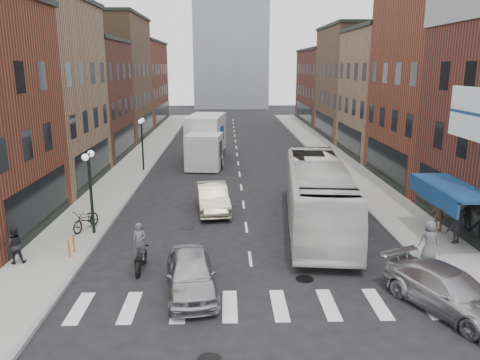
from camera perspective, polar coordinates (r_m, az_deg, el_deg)
name	(u,v)px	position (r m, az deg, el deg)	size (l,w,h in m)	color
ground	(251,269)	(19.26, 1.41, -10.76)	(160.00, 160.00, 0.00)	black
sidewalk_left	(139,161)	(40.98, -12.23, 2.31)	(3.00, 74.00, 0.15)	gray
sidewalk_right	(336,160)	(41.38, 11.61, 2.45)	(3.00, 74.00, 0.15)	gray
curb_left	(156,161)	(40.74, -10.15, 2.24)	(0.20, 74.00, 0.16)	gray
curb_right	(319,161)	(41.08, 9.56, 2.36)	(0.20, 74.00, 0.16)	gray
crosswalk_stripes	(256,306)	(16.58, 1.98, -15.07)	(12.00, 2.20, 0.01)	silver
bldg_left_mid_a	(12,95)	(34.52, -26.00, 9.35)	(10.30, 10.20, 12.30)	#87654A
bldg_left_mid_b	(65,99)	(43.89, -20.57, 9.20)	(10.30, 10.20, 10.30)	#4D261B
bldg_left_far_a	(97,78)	(54.35, -16.99, 11.77)	(10.30, 12.20, 13.30)	brown
bldg_left_far_b	(125,83)	(68.00, -13.85, 11.41)	(10.30, 16.20, 11.30)	brown
bldg_right_mid_a	(465,79)	(35.32, 25.72, 11.08)	(10.30, 10.20, 14.30)	brown
bldg_right_mid_b	(407,93)	(44.52, 19.66, 9.97)	(10.30, 10.20, 11.30)	#87654A
bldg_right_far_a	(370,83)	(54.90, 15.55, 11.36)	(10.30, 12.20, 12.30)	brown
bldg_right_far_b	(340,86)	(68.44, 12.05, 11.10)	(10.30, 16.20, 10.30)	#4D261B
awning_blue	(447,189)	(22.95, 23.95, -0.97)	(1.80, 5.00, 0.78)	navy
billboard_sign	(472,115)	(20.46, 26.41, 7.12)	(1.52, 3.00, 3.70)	black
streetlamp_near	(90,177)	(23.00, -17.85, 0.33)	(0.32, 1.22, 4.11)	black
streetlamp_far	(142,134)	(36.43, -11.87, 5.46)	(0.32, 1.22, 4.11)	black
bike_rack	(71,246)	(21.27, -19.88, -7.58)	(0.08, 0.68, 0.80)	#D8590C
box_truck	(206,140)	(39.48, -4.21, 4.88)	(3.42, 9.19, 3.88)	silver
motorcycle_rider	(140,249)	(19.16, -12.08, -8.18)	(0.58, 1.96, 2.00)	black
transit_bus	(318,194)	(23.92, 9.44, -1.74)	(2.82, 12.04, 3.35)	silver
sedan_left_near	(191,274)	(17.19, -6.03, -11.31)	(1.73, 4.30, 1.47)	#A6A7AB
sedan_left_far	(212,198)	(26.34, -3.38, -2.17)	(1.63, 4.69, 1.54)	beige
curb_car	(449,291)	(17.43, 24.12, -12.27)	(1.96, 4.83, 1.40)	#A2A2A7
parked_bicycle	(86,220)	(24.15, -18.25, -4.61)	(0.69, 1.97, 1.03)	black
ped_left_solo	(15,245)	(21.20, -25.78, -7.16)	(0.75, 0.43, 1.55)	black
ped_right_a	(456,226)	(23.34, 24.85, -5.16)	(1.02, 0.50, 1.57)	black
ped_right_b	(439,215)	(24.58, 23.13, -3.98)	(0.96, 0.48, 1.64)	#976C4D
ped_right_c	(429,240)	(21.02, 22.09, -6.78)	(0.81, 0.53, 1.66)	#54575B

